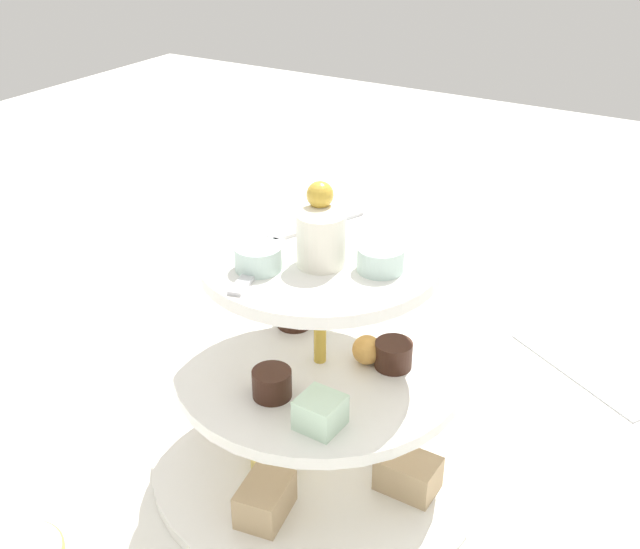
% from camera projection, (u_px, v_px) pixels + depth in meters
% --- Properties ---
extents(ground_plane, '(2.40, 2.40, 0.00)m').
position_uv_depth(ground_plane, '(320.00, 461.00, 0.68)').
color(ground_plane, silver).
extents(tiered_serving_stand, '(0.29, 0.29, 0.26)m').
position_uv_depth(tiered_serving_stand, '(320.00, 387.00, 0.64)').
color(tiered_serving_stand, white).
rests_on(tiered_serving_stand, ground_plane).
extents(water_glass_tall_right, '(0.07, 0.07, 0.11)m').
position_uv_depth(water_glass_tall_right, '(257.00, 280.00, 0.85)').
color(water_glass_tall_right, silver).
rests_on(water_glass_tall_right, ground_plane).
extents(butter_knife_left, '(0.10, 0.15, 0.00)m').
position_uv_depth(butter_knife_left, '(573.00, 373.00, 0.79)').
color(butter_knife_left, silver).
rests_on(butter_knife_left, ground_plane).
extents(butter_knife_right, '(0.16, 0.08, 0.00)m').
position_uv_depth(butter_knife_right, '(15.00, 423.00, 0.72)').
color(butter_knife_right, silver).
rests_on(butter_knife_right, ground_plane).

